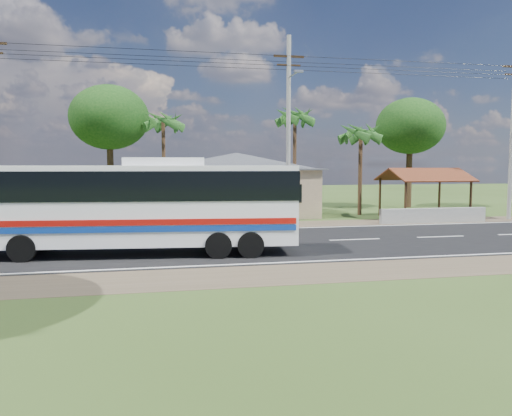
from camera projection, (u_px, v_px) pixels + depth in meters
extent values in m
plane|color=#2F4418|center=(262.00, 243.00, 22.71)|extent=(120.00, 120.00, 0.00)
cube|color=black|center=(262.00, 243.00, 22.71)|extent=(120.00, 10.00, 0.02)
cube|color=brown|center=(238.00, 226.00, 29.05)|extent=(120.00, 3.00, 0.01)
cube|color=brown|center=(305.00, 273.00, 16.37)|extent=(120.00, 3.00, 0.01)
cube|color=silver|center=(244.00, 229.00, 27.30)|extent=(120.00, 0.15, 0.01)
cube|color=silver|center=(290.00, 262.00, 18.13)|extent=(120.00, 0.15, 0.01)
cube|color=silver|center=(262.00, 242.00, 22.71)|extent=(120.00, 0.15, 0.01)
cube|color=tan|center=(237.00, 192.00, 35.46)|extent=(10.00, 8.00, 3.20)
cube|color=#4C4F54|center=(237.00, 169.00, 35.31)|extent=(10.60, 8.60, 0.10)
pyramid|color=#4C4F54|center=(236.00, 153.00, 35.21)|extent=(12.40, 10.00, 1.20)
cube|color=black|center=(200.00, 195.00, 30.92)|extent=(1.20, 0.08, 1.20)
cube|color=black|center=(247.00, 194.00, 31.53)|extent=(1.20, 0.08, 1.20)
cube|color=black|center=(293.00, 194.00, 32.14)|extent=(1.20, 0.08, 1.20)
cylinder|color=#342112|center=(405.00, 201.00, 31.31)|extent=(0.16, 0.16, 2.60)
cylinder|color=#342112|center=(380.00, 197.00, 34.82)|extent=(0.16, 0.16, 2.60)
cylinder|color=#342112|center=(471.00, 200.00, 32.24)|extent=(0.16, 0.16, 2.60)
cylinder|color=#342112|center=(439.00, 196.00, 35.75)|extent=(0.16, 0.16, 2.60)
cube|color=maroon|center=(433.00, 175.00, 32.32)|extent=(5.20, 2.28, 0.90)
cube|color=maroon|center=(416.00, 174.00, 34.46)|extent=(5.20, 2.28, 0.90)
cube|color=#342112|center=(424.00, 169.00, 33.36)|extent=(5.20, 0.12, 0.12)
cube|color=#9E9E99|center=(433.00, 215.00, 30.57)|extent=(7.00, 0.30, 0.90)
cylinder|color=#9E9E99|center=(288.00, 131.00, 29.18)|extent=(0.26, 0.26, 11.00)
cube|color=#342112|center=(289.00, 56.00, 28.81)|extent=(1.80, 0.12, 0.12)
cube|color=#342112|center=(289.00, 65.00, 28.85)|extent=(1.40, 0.10, 0.10)
cylinder|color=#9E9E99|center=(512.00, 135.00, 32.22)|extent=(0.26, 0.26, 11.00)
cylinder|color=gray|center=(293.00, 74.00, 27.94)|extent=(0.08, 2.00, 0.08)
cube|color=gray|center=(299.00, 71.00, 26.96)|extent=(0.50, 0.18, 0.12)
cylinder|color=black|center=(147.00, 54.00, 27.20)|extent=(16.00, 0.02, 0.02)
cylinder|color=black|center=(408.00, 65.00, 30.35)|extent=(15.00, 0.02, 0.02)
cylinder|color=#47301E|center=(360.00, 173.00, 35.11)|extent=(0.28, 0.28, 6.00)
cylinder|color=#47301E|center=(295.00, 162.00, 38.72)|extent=(0.28, 0.28, 7.50)
cylinder|color=#47301E|center=(164.00, 165.00, 37.20)|extent=(0.28, 0.28, 7.00)
cylinder|color=#47301E|center=(111.00, 172.00, 38.39)|extent=(0.50, 0.50, 5.95)
ellipsoid|color=#0E330E|center=(109.00, 117.00, 38.03)|extent=(6.00, 6.00, 4.92)
cylinder|color=#47301E|center=(409.00, 174.00, 41.32)|extent=(0.50, 0.50, 5.60)
ellipsoid|color=#0E330E|center=(410.00, 126.00, 40.98)|extent=(5.60, 5.60, 4.59)
cube|color=white|center=(140.00, 205.00, 19.64)|extent=(12.47, 3.86, 3.07)
cube|color=black|center=(139.00, 185.00, 19.57)|extent=(12.53, 3.93, 1.12)
cube|color=#990D09|center=(135.00, 223.00, 18.40)|extent=(12.00, 1.34, 0.22)
cube|color=navy|center=(135.00, 229.00, 18.42)|extent=(12.00, 1.34, 0.22)
cube|color=white|center=(165.00, 162.00, 19.59)|extent=(3.22, 1.96, 0.31)
cylinder|color=black|center=(22.00, 248.00, 18.21)|extent=(1.05, 0.47, 1.02)
cylinder|color=black|center=(43.00, 239.00, 20.54)|extent=(1.05, 0.47, 1.02)
cylinder|color=black|center=(218.00, 245.00, 18.90)|extent=(1.05, 0.47, 1.02)
cylinder|color=black|center=(217.00, 236.00, 21.23)|extent=(1.05, 0.47, 1.02)
cylinder|color=black|center=(251.00, 245.00, 19.02)|extent=(1.05, 0.47, 1.02)
cylinder|color=black|center=(246.00, 236.00, 21.35)|extent=(1.05, 0.47, 1.02)
imported|color=black|center=(271.00, 219.00, 28.24)|extent=(1.99, 1.06, 0.99)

